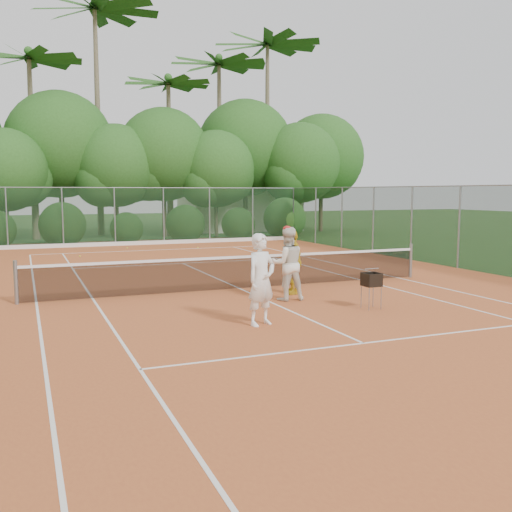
{
  "coord_description": "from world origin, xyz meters",
  "views": [
    {
      "loc": [
        -5.71,
        -15.13,
        2.79
      ],
      "look_at": [
        -0.01,
        -1.2,
        1.1
      ],
      "focal_mm": 40.0,
      "sensor_mm": 36.0,
      "label": 1
    }
  ],
  "objects_px": {
    "player_white": "(261,280)",
    "ball_hopper": "(371,280)",
    "player_center_grp": "(287,264)",
    "player_yellow": "(292,262)"
  },
  "relations": [
    {
      "from": "player_white",
      "to": "player_center_grp",
      "type": "bearing_deg",
      "value": 33.68
    },
    {
      "from": "player_center_grp",
      "to": "ball_hopper",
      "type": "height_order",
      "value": "player_center_grp"
    },
    {
      "from": "player_white",
      "to": "player_yellow",
      "type": "distance_m",
      "value": 3.82
    },
    {
      "from": "player_center_grp",
      "to": "player_yellow",
      "type": "distance_m",
      "value": 0.96
    },
    {
      "from": "player_yellow",
      "to": "ball_hopper",
      "type": "distance_m",
      "value": 2.69
    },
    {
      "from": "player_white",
      "to": "ball_hopper",
      "type": "xyz_separation_m",
      "value": [
        3.08,
        0.57,
        -0.28
      ]
    },
    {
      "from": "ball_hopper",
      "to": "player_center_grp",
      "type": "bearing_deg",
      "value": 144.95
    },
    {
      "from": "player_center_grp",
      "to": "ball_hopper",
      "type": "relative_size",
      "value": 2.23
    },
    {
      "from": "player_white",
      "to": "player_center_grp",
      "type": "xyz_separation_m",
      "value": [
        1.68,
        2.3,
        -0.01
      ]
    },
    {
      "from": "player_white",
      "to": "ball_hopper",
      "type": "relative_size",
      "value": 2.23
    }
  ]
}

